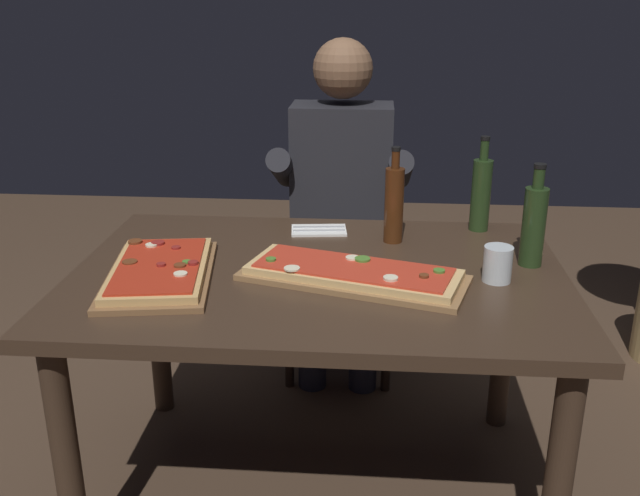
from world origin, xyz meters
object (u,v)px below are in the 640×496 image
vinegar_bottle_green (394,203)px  tumbler_near_camera (498,264)px  seated_diner (341,198)px  dining_table (319,301)px  pizza_rectangular_front (353,274)px  pizza_rectangular_left (160,271)px  wine_bottle_dark (534,224)px  oil_bottle_amber (481,193)px  diner_chair (342,250)px

vinegar_bottle_green → tumbler_near_camera: (0.28, -0.30, -0.08)m
seated_diner → dining_table: bearing=-92.0°
pizza_rectangular_front → pizza_rectangular_left: (-0.54, -0.02, 0.00)m
dining_table → tumbler_near_camera: (0.49, -0.04, 0.14)m
wine_bottle_dark → vinegar_bottle_green: bearing=156.6°
pizza_rectangular_front → oil_bottle_amber: oil_bottle_amber is taller
oil_bottle_amber → diner_chair: (-0.47, 0.45, -0.38)m
wine_bottle_dark → oil_bottle_amber: bearing=109.2°
tumbler_near_camera → diner_chair: diner_chair is taller
diner_chair → dining_table: bearing=-91.7°
dining_table → pizza_rectangular_left: size_ratio=2.68×
oil_bottle_amber → seated_diner: seated_diner is taller
dining_table → seated_diner: 0.74m
tumbler_near_camera → diner_chair: (-0.47, 0.89, -0.30)m
oil_bottle_amber → vinegar_bottle_green: size_ratio=1.03×
wine_bottle_dark → dining_table: bearing=-171.2°
wine_bottle_dark → oil_bottle_amber: (-0.11, 0.31, 0.00)m
pizza_rectangular_left → wine_bottle_dark: bearing=9.9°
wine_bottle_dark → seated_diner: bearing=132.3°
pizza_rectangular_front → vinegar_bottle_green: vinegar_bottle_green is taller
oil_bottle_amber → seated_diner: size_ratio=0.24×
oil_bottle_amber → dining_table: bearing=-141.0°
oil_bottle_amber → tumbler_near_camera: bearing=-91.0°
pizza_rectangular_front → vinegar_bottle_green: bearing=71.1°
oil_bottle_amber → tumbler_near_camera: oil_bottle_amber is taller
vinegar_bottle_green → seated_diner: seated_diner is taller
diner_chair → seated_diner: seated_diner is taller
dining_table → seated_diner: bearing=88.0°
diner_chair → vinegar_bottle_green: bearing=-72.3°
pizza_rectangular_front → tumbler_near_camera: tumbler_near_camera is taller
pizza_rectangular_front → vinegar_bottle_green: (0.11, 0.33, 0.11)m
diner_chair → seated_diner: 0.28m
pizza_rectangular_front → oil_bottle_amber: bearing=49.7°
pizza_rectangular_left → wine_bottle_dark: (1.04, 0.18, 0.10)m
oil_bottle_amber → seated_diner: (-0.47, 0.33, -0.12)m
dining_table → pizza_rectangular_front: 0.17m
diner_chair → seated_diner: size_ratio=0.65×
pizza_rectangular_left → diner_chair: bearing=64.0°
wine_bottle_dark → tumbler_near_camera: (-0.12, -0.13, -0.08)m
oil_bottle_amber → seated_diner: 0.59m
vinegar_bottle_green → tumbler_near_camera: 0.42m
dining_table → tumbler_near_camera: tumbler_near_camera is taller
pizza_rectangular_left → diner_chair: size_ratio=0.60×
tumbler_near_camera → diner_chair: bearing=117.7°
pizza_rectangular_front → wine_bottle_dark: wine_bottle_dark is taller
dining_table → diner_chair: bearing=88.3°
wine_bottle_dark → tumbler_near_camera: wine_bottle_dark is taller
pizza_rectangular_left → wine_bottle_dark: size_ratio=1.74×
pizza_rectangular_front → diner_chair: 0.97m
wine_bottle_dark → tumbler_near_camera: 0.19m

